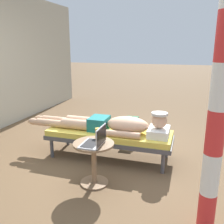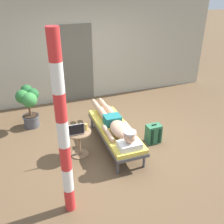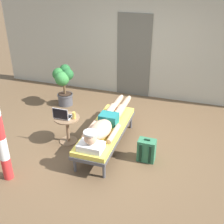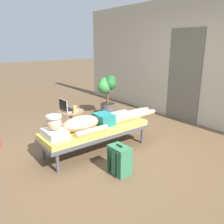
# 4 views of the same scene
# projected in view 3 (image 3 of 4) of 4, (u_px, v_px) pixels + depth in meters

# --- Properties ---
(ground_plane) EXTENTS (40.00, 40.00, 0.00)m
(ground_plane) POSITION_uv_depth(u_px,v_px,m) (109.00, 143.00, 5.35)
(ground_plane) COLOR brown
(house_wall_back) EXTENTS (7.60, 0.20, 2.70)m
(house_wall_back) POSITION_uv_depth(u_px,v_px,m) (141.00, 42.00, 6.79)
(house_wall_back) COLOR #B2AD99
(house_wall_back) RESTS_ON ground
(house_door_panel) EXTENTS (0.84, 0.03, 2.04)m
(house_door_panel) POSITION_uv_depth(u_px,v_px,m) (134.00, 56.00, 6.89)
(house_door_panel) COLOR #625F54
(house_door_panel) RESTS_ON ground
(lounge_chair) EXTENTS (0.61, 1.83, 0.42)m
(lounge_chair) POSITION_uv_depth(u_px,v_px,m) (106.00, 131.00, 5.08)
(lounge_chair) COLOR #4C4C51
(lounge_chair) RESTS_ON ground
(person_reclining) EXTENTS (0.53, 2.17, 0.33)m
(person_reclining) POSITION_uv_depth(u_px,v_px,m) (105.00, 124.00, 4.97)
(person_reclining) COLOR white
(person_reclining) RESTS_ON lounge_chair
(side_table) EXTENTS (0.48, 0.48, 0.52)m
(side_table) POSITION_uv_depth(u_px,v_px,m) (67.00, 125.00, 5.24)
(side_table) COLOR #8C6B4C
(side_table) RESTS_ON ground
(laptop) EXTENTS (0.31, 0.24, 0.23)m
(laptop) POSITION_uv_depth(u_px,v_px,m) (62.00, 115.00, 5.11)
(laptop) COLOR silver
(laptop) RESTS_ON side_table
(drink_glass) EXTENTS (0.06, 0.06, 0.13)m
(drink_glass) POSITION_uv_depth(u_px,v_px,m) (74.00, 115.00, 5.09)
(drink_glass) COLOR gold
(drink_glass) RESTS_ON side_table
(backpack) EXTENTS (0.30, 0.26, 0.42)m
(backpack) POSITION_uv_depth(u_px,v_px,m) (147.00, 150.00, 4.81)
(backpack) COLOR #33724C
(backpack) RESTS_ON ground
(potted_plant) EXTENTS (0.51, 0.52, 0.98)m
(potted_plant) POSITION_uv_depth(u_px,v_px,m) (64.00, 82.00, 6.53)
(potted_plant) COLOR #4C4C51
(potted_plant) RESTS_ON ground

